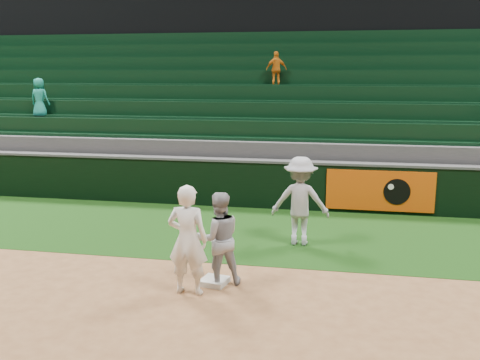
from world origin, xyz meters
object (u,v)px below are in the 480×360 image
first_base (214,281)px  base_coach (300,201)px  first_baseman (188,240)px  baserunner (219,239)px

first_base → base_coach: base_coach is taller
first_baseman → base_coach: size_ratio=0.98×
first_base → baserunner: size_ratio=0.26×
baserunner → base_coach: base_coach is taller
first_base → base_coach: 2.79m
first_baseman → base_coach: base_coach is taller
first_base → first_baseman: 1.00m
first_baseman → baserunner: bearing=-127.6°
first_baseman → first_base: bearing=-124.0°
first_baseman → base_coach: (1.54, 2.78, 0.02)m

